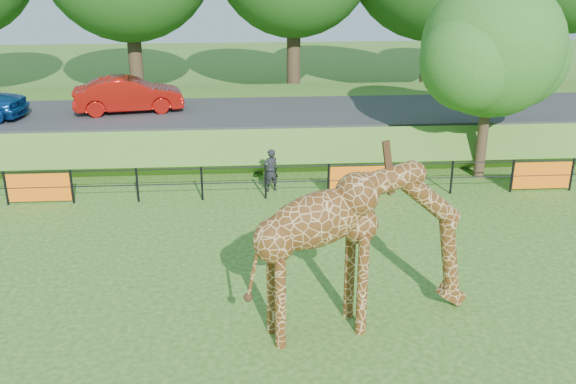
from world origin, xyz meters
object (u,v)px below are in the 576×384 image
object	(u,v)px
visitor	(271,170)
giraffe	(364,248)
car_red	(129,95)
tree_east	(494,52)

from	to	relation	value
visitor	giraffe	bearing A→B (deg)	78.50
giraffe	visitor	bearing A→B (deg)	86.57
car_red	tree_east	xyz separation A→B (m)	(12.71, -4.53, 2.17)
car_red	giraffe	bearing A→B (deg)	-163.08
giraffe	visitor	size ratio (longest dim) A/B	3.48
giraffe	tree_east	bearing A→B (deg)	42.99
visitor	tree_east	size ratio (longest dim) A/B	0.21
giraffe	tree_east	distance (m)	11.09
visitor	tree_east	world-z (taller)	tree_east
visitor	tree_east	distance (m)	8.27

